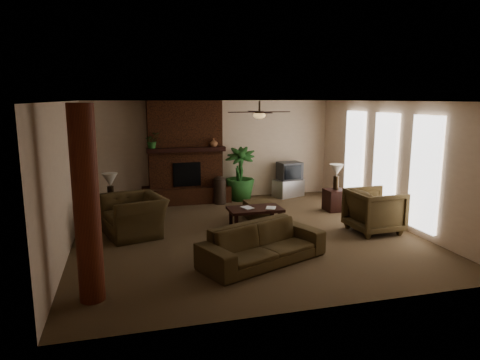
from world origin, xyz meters
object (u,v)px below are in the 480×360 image
object	(u,v)px
side_table_left	(110,213)
ottoman	(258,210)
lamp_left	(110,182)
floor_vase	(220,188)
side_table_right	(335,200)
sofa	(263,238)
lamp_right	(336,172)
tv_stand	(288,188)
floor_plant	(240,185)
armchair_left	(134,209)
armchair_right	(375,209)
coffee_table	(255,210)
log_column	(87,205)

from	to	relation	value
side_table_left	ottoman	bearing A→B (deg)	-4.67
lamp_left	floor_vase	bearing A→B (deg)	25.40
floor_vase	side_table_right	bearing A→B (deg)	-28.90
sofa	lamp_right	distance (m)	4.22
sofa	tv_stand	bearing A→B (deg)	41.40
sofa	lamp_left	xyz separation A→B (m)	(-2.62, 3.10, 0.55)
floor_plant	armchair_left	bearing A→B (deg)	-139.65
armchair_right	tv_stand	distance (m)	3.78
tv_stand	armchair_left	bearing A→B (deg)	-169.62
sofa	coffee_table	distance (m)	2.18
armchair_left	lamp_right	xyz separation A→B (m)	(5.08, 0.78, 0.44)
coffee_table	floor_plant	xyz separation A→B (m)	(0.34, 2.62, 0.05)
lamp_left	side_table_right	bearing A→B (deg)	-1.62
coffee_table	lamp_right	bearing A→B (deg)	19.38
side_table_right	side_table_left	bearing A→B (deg)	178.55
coffee_table	floor_plant	size ratio (longest dim) A/B	0.80
log_column	armchair_left	xyz separation A→B (m)	(0.68, 2.95, -0.84)
lamp_left	lamp_right	bearing A→B (deg)	-1.25
floor_plant	side_table_right	distance (m)	2.74
coffee_table	side_table_left	size ratio (longest dim) A/B	2.18
floor_vase	lamp_left	distance (m)	3.18
coffee_table	floor_vase	xyz separation A→B (m)	(-0.30, 2.32, 0.06)
side_table_left	armchair_left	bearing A→B (deg)	-58.91
floor_plant	lamp_left	distance (m)	3.88
side_table_left	lamp_right	bearing A→B (deg)	-1.08
floor_vase	side_table_left	size ratio (longest dim) A/B	1.40
floor_plant	side_table_right	world-z (taller)	floor_plant
sofa	armchair_left	size ratio (longest dim) A/B	1.79
armchair_left	floor_plant	size ratio (longest dim) A/B	0.86
armchair_left	sofa	bearing A→B (deg)	27.97
log_column	side_table_right	size ratio (longest dim) A/B	5.09
side_table_left	armchair_right	bearing A→B (deg)	-19.89
armchair_right	side_table_right	distance (m)	1.88
armchair_left	side_table_left	size ratio (longest dim) A/B	2.34
coffee_table	floor_plant	distance (m)	2.64
armchair_right	lamp_left	world-z (taller)	lamp_left
tv_stand	lamp_left	bearing A→B (deg)	179.21
armchair_left	side_table_left	bearing A→B (deg)	-165.14
ottoman	tv_stand	size ratio (longest dim) A/B	0.71
armchair_right	tv_stand	size ratio (longest dim) A/B	1.21
ottoman	side_table_left	bearing A→B (deg)	175.33
tv_stand	floor_plant	distance (m)	1.51
log_column	lamp_right	world-z (taller)	log_column
log_column	lamp_left	size ratio (longest dim) A/B	4.31
armchair_left	armchair_right	xyz separation A→B (m)	(5.02, -1.13, -0.05)
side_table_left	tv_stand	bearing A→B (deg)	18.94
log_column	armchair_left	bearing A→B (deg)	77.08
log_column	coffee_table	world-z (taller)	log_column
ottoman	floor_vase	bearing A→B (deg)	109.74
side_table_left	log_column	bearing A→B (deg)	-92.16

